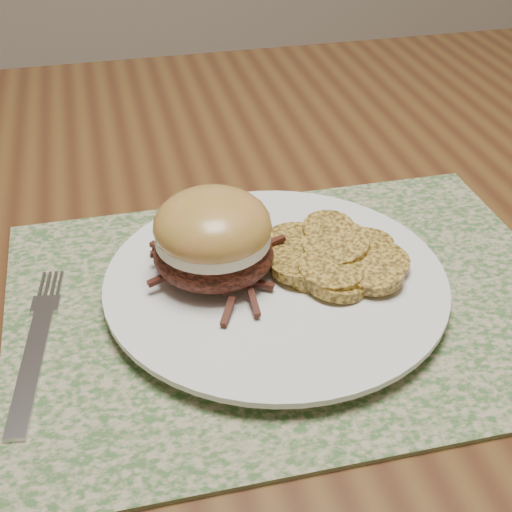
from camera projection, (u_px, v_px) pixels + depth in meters
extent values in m
cube|color=#573819|center=(463.00, 199.00, 0.75)|extent=(1.50, 0.90, 0.04)
cube|color=#3E6132|center=(292.00, 302.00, 0.57)|extent=(0.45, 0.33, 0.00)
cylinder|color=white|center=(276.00, 284.00, 0.58)|extent=(0.26, 0.26, 0.02)
ellipsoid|color=black|center=(214.00, 254.00, 0.56)|extent=(0.12, 0.11, 0.04)
cylinder|color=beige|center=(213.00, 236.00, 0.55)|extent=(0.11, 0.11, 0.01)
ellipsoid|color=#A77037|center=(212.00, 225.00, 0.55)|extent=(0.11, 0.11, 0.05)
cylinder|color=#AF8A33|center=(296.00, 245.00, 0.60)|extent=(0.08, 0.08, 0.01)
cylinder|color=#AF8A33|center=(328.00, 230.00, 0.61)|extent=(0.06, 0.06, 0.02)
cylinder|color=#AF8A33|center=(363.00, 245.00, 0.60)|extent=(0.07, 0.07, 0.02)
cylinder|color=#AF8A33|center=(303.00, 265.00, 0.57)|extent=(0.08, 0.08, 0.02)
cylinder|color=#AF8A33|center=(337.00, 245.00, 0.58)|extent=(0.07, 0.07, 0.02)
cylinder|color=#AF8A33|center=(379.00, 261.00, 0.58)|extent=(0.06, 0.06, 0.01)
cylinder|color=#AF8A33|center=(337.00, 283.00, 0.56)|extent=(0.07, 0.07, 0.02)
cylinder|color=#AF8A33|center=(375.00, 273.00, 0.56)|extent=(0.07, 0.07, 0.02)
cylinder|color=#AF8A33|center=(313.00, 273.00, 0.57)|extent=(0.06, 0.06, 0.01)
cylinder|color=#AF8A33|center=(331.00, 271.00, 0.56)|extent=(0.07, 0.07, 0.01)
cube|color=#B3B3BA|center=(31.00, 370.00, 0.51)|extent=(0.03, 0.13, 0.00)
cube|color=#B3B3BA|center=(46.00, 305.00, 0.57)|extent=(0.02, 0.02, 0.00)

